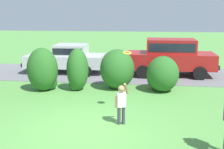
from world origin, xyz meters
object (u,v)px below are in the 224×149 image
(frisbee, at_px, (127,53))
(child_thrower, at_px, (121,101))
(parked_sedan, at_px, (67,58))
(parked_suv, at_px, (170,55))

(frisbee, bearing_deg, child_thrower, -93.96)
(parked_sedan, relative_size, parked_suv, 0.94)
(parked_suv, distance_m, child_thrower, 7.47)
(parked_suv, relative_size, frisbee, 16.71)
(child_thrower, bearing_deg, frisbee, 86.04)
(parked_sedan, distance_m, frisbee, 7.22)
(parked_sedan, height_order, parked_suv, parked_suv)
(child_thrower, relative_size, frisbee, 4.57)
(parked_sedan, xyz_separation_m, parked_suv, (5.55, -0.01, 0.23))
(frisbee, bearing_deg, parked_sedan, 121.47)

